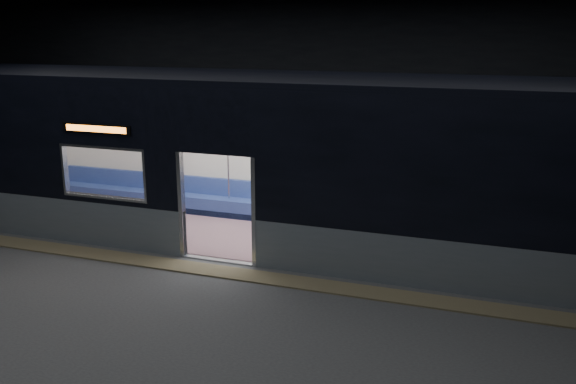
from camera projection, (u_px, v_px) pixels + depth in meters
The scene contains 7 objects.
station_floor at pixel (193, 282), 10.51m from camera, with size 24.00×14.00×0.01m, color #47494C.
station_envelope at pixel (183, 66), 9.55m from camera, with size 24.00×14.00×5.00m.
tactile_strip at pixel (207, 270), 11.00m from camera, with size 22.80×0.50×0.03m, color #8C7F59.
metro_car at pixel (248, 150), 12.34m from camera, with size 18.00×3.04×3.35m.
passenger at pixel (366, 199), 12.83m from camera, with size 0.35×0.62×1.27m.
handbag at pixel (363, 206), 12.68m from camera, with size 0.27×0.23×0.13m, color black.
transit_map at pixel (364, 163), 12.96m from camera, with size 0.97×0.03×0.63m, color white.
Camera 1 is at (4.74, -8.66, 4.26)m, focal length 38.00 mm.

